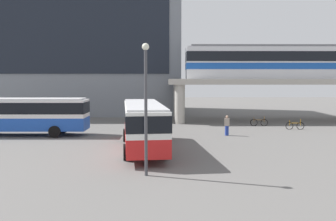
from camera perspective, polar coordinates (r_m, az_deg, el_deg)
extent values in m
plane|color=#605E5B|center=(34.63, -3.77, -3.21)|extent=(120.00, 120.00, 0.00)
cube|color=slate|center=(56.02, -14.12, 10.19)|extent=(30.06, 15.68, 20.25)
cube|color=black|center=(48.54, -16.37, 12.15)|extent=(27.05, 0.10, 11.34)
cube|color=#ADA89E|center=(45.49, 19.92, 4.21)|extent=(30.79, 6.73, 0.60)
cylinder|color=#ADA89E|center=(40.21, 1.83, 0.99)|extent=(1.10, 1.10, 4.24)
cylinder|color=#ADA89E|center=(45.33, 1.56, 1.45)|extent=(1.10, 1.10, 4.24)
cube|color=silver|center=(44.96, 17.94, 6.94)|extent=(23.31, 2.90, 3.60)
cube|color=#194CA5|center=(44.94, 17.93, 6.48)|extent=(23.37, 2.96, 0.70)
cube|color=black|center=(44.99, 17.96, 7.85)|extent=(23.37, 2.96, 1.10)
cube|color=slate|center=(45.07, 18.01, 9.38)|extent=(22.38, 2.61, 0.24)
cube|color=red|center=(25.67, -3.80, -3.75)|extent=(3.72, 11.21, 1.10)
cube|color=white|center=(25.50, -3.81, -0.86)|extent=(3.72, 11.21, 1.50)
cube|color=black|center=(25.49, -3.81, -0.69)|extent=(3.76, 11.26, 0.96)
cube|color=silver|center=(25.43, -3.82, 0.96)|extent=(3.53, 10.65, 0.12)
cylinder|color=black|center=(29.19, -6.63, -3.79)|extent=(0.39, 1.03, 1.00)
cylinder|color=black|center=(29.31, -1.73, -3.72)|extent=(0.39, 1.03, 1.00)
cylinder|color=black|center=(22.70, -6.52, -6.35)|extent=(0.39, 1.03, 1.00)
cylinder|color=black|center=(22.85, -0.20, -6.24)|extent=(0.39, 1.03, 1.00)
cube|color=#1E4CB2|center=(34.35, -21.38, -1.85)|extent=(11.02, 2.59, 1.10)
cube|color=silver|center=(34.22, -21.45, 0.31)|extent=(11.02, 2.59, 1.50)
cube|color=black|center=(34.22, -21.45, 0.44)|extent=(11.06, 2.63, 0.96)
cube|color=silver|center=(34.17, -21.49, 1.67)|extent=(10.47, 2.46, 0.12)
cylinder|color=black|center=(32.24, -17.04, -3.14)|extent=(1.00, 0.29, 1.00)
cylinder|color=black|center=(34.61, -15.83, -2.56)|extent=(1.00, 0.29, 1.00)
torus|color=black|center=(37.97, 19.69, -2.25)|extent=(0.74, 0.09, 0.74)
torus|color=black|center=(37.66, 18.17, -2.26)|extent=(0.74, 0.09, 0.74)
cylinder|color=orange|center=(37.78, 18.94, -1.83)|extent=(1.05, 0.09, 0.05)
cylinder|color=orange|center=(37.62, 18.18, -1.81)|extent=(0.04, 0.04, 0.55)
cylinder|color=orange|center=(37.93, 19.71, -1.72)|extent=(0.04, 0.04, 0.65)
torus|color=black|center=(39.60, 14.58, -1.82)|extent=(0.74, 0.18, 0.74)
torus|color=black|center=(39.52, 13.06, -1.80)|extent=(0.74, 0.18, 0.74)
cylinder|color=#996626|center=(39.52, 13.83, -1.41)|extent=(1.04, 0.23, 0.05)
cylinder|color=#996626|center=(39.48, 13.07, -1.37)|extent=(0.04, 0.04, 0.55)
cylinder|color=#996626|center=(39.56, 14.59, -1.32)|extent=(0.04, 0.04, 0.65)
cylinder|color=navy|center=(32.45, 9.03, -3.07)|extent=(0.32, 0.32, 0.84)
cube|color=gray|center=(32.35, 9.05, -1.75)|extent=(0.47, 0.39, 0.67)
sphere|color=tan|center=(32.30, 9.06, -0.96)|extent=(0.23, 0.23, 0.23)
cylinder|color=#3F3F44|center=(18.66, -3.42, -0.48)|extent=(0.16, 0.16, 6.36)
sphere|color=silver|center=(18.64, -3.47, 9.76)|extent=(0.36, 0.36, 0.36)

